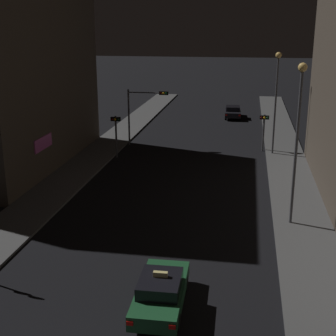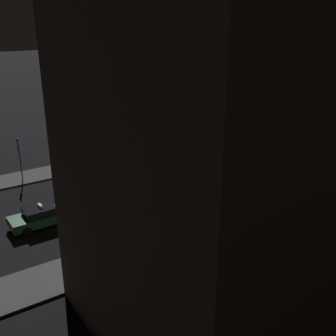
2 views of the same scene
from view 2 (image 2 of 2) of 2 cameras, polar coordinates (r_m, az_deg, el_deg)
name	(u,v)px [view 2 (image 2 of 2)]	position (r m, az deg, el deg)	size (l,w,h in m)	color
sidewalk_left	(224,137)	(48.53, 7.95, 4.42)	(3.20, 65.30, 0.14)	#4C4C4C
building_facade_left	(148,71)	(48.10, -2.77, 13.57)	(9.38, 18.39, 15.12)	#473D33
taxi	(42,216)	(28.97, -17.35, -6.49)	(1.89, 4.49, 1.62)	#1E512D
traffic_light_overhead	(251,111)	(45.88, 11.60, 7.90)	(3.71, 0.42, 5.08)	#47474C
traffic_light_left_kerb	(211,124)	(44.23, 6.13, 6.19)	(0.80, 0.42, 3.49)	#47474C
traffic_light_right_kerb	(332,147)	(39.47, 22.10, 2.72)	(0.80, 0.42, 3.24)	#47474C
sign_pole_left	(19,155)	(36.52, -20.26, 1.77)	(0.63, 0.10, 3.82)	#47474C
street_lamp_near_block	(202,144)	(26.23, 4.79, 3.37)	(0.47, 0.47, 8.72)	#47474C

